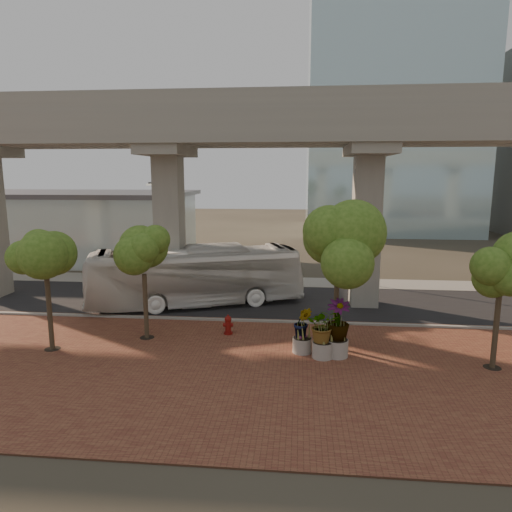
# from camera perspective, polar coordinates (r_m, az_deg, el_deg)

# --- Properties ---
(ground) EXTENTS (160.00, 160.00, 0.00)m
(ground) POSITION_cam_1_polar(r_m,az_deg,el_deg) (26.83, 0.88, -6.98)
(ground) COLOR #332F25
(ground) RESTS_ON ground
(brick_plaza) EXTENTS (70.00, 13.00, 0.06)m
(brick_plaza) POSITION_cam_1_polar(r_m,az_deg,el_deg) (19.35, -1.10, -13.86)
(brick_plaza) COLOR brown
(brick_plaza) RESTS_ON ground
(asphalt_road) EXTENTS (90.00, 8.00, 0.04)m
(asphalt_road) POSITION_cam_1_polar(r_m,az_deg,el_deg) (28.73, 1.21, -5.77)
(asphalt_road) COLOR black
(asphalt_road) RESTS_ON ground
(curb_strip) EXTENTS (70.00, 0.25, 0.16)m
(curb_strip) POSITION_cam_1_polar(r_m,az_deg,el_deg) (24.90, 0.50, -8.16)
(curb_strip) COLOR gray
(curb_strip) RESTS_ON ground
(far_sidewalk) EXTENTS (90.00, 3.00, 0.06)m
(far_sidewalk) POSITION_cam_1_polar(r_m,az_deg,el_deg) (34.04, 1.91, -3.22)
(far_sidewalk) COLOR gray
(far_sidewalk) RESTS_ON ground
(transit_viaduct) EXTENTS (72.00, 5.60, 12.40)m
(transit_viaduct) POSITION_cam_1_polar(r_m,az_deg,el_deg) (27.64, 1.26, 8.87)
(transit_viaduct) COLOR gray
(transit_viaduct) RESTS_ON ground
(station_pavilion) EXTENTS (23.00, 13.00, 6.30)m
(station_pavilion) POSITION_cam_1_polar(r_m,az_deg,el_deg) (47.28, -22.38, 3.71)
(station_pavilion) COLOR silver
(station_pavilion) RESTS_ON ground
(transit_bus) EXTENTS (13.15, 7.22, 3.59)m
(transit_bus) POSITION_cam_1_polar(r_m,az_deg,el_deg) (27.93, -7.52, -2.56)
(transit_bus) COLOR silver
(transit_bus) RESTS_ON ground
(fire_hydrant) EXTENTS (0.49, 0.44, 0.98)m
(fire_hydrant) POSITION_cam_1_polar(r_m,az_deg,el_deg) (22.98, -3.51, -8.57)
(fire_hydrant) COLOR maroon
(fire_hydrant) RESTS_ON ground
(planter_front) EXTENTS (2.01, 2.01, 2.21)m
(planter_front) POSITION_cam_1_polar(r_m,az_deg,el_deg) (20.05, 8.38, -8.88)
(planter_front) COLOR #ABA49A
(planter_front) RESTS_ON ground
(planter_right) EXTENTS (2.39, 2.39, 2.55)m
(planter_right) POSITION_cam_1_polar(r_m,az_deg,el_deg) (20.23, 10.18, -8.15)
(planter_right) COLOR gray
(planter_right) RESTS_ON ground
(planter_left) EXTENTS (1.91, 1.91, 2.11)m
(planter_left) POSITION_cam_1_polar(r_m,az_deg,el_deg) (20.53, 5.85, -8.55)
(planter_left) COLOR #AAA799
(planter_left) RESTS_ON ground
(street_tree_far_west) EXTENTS (3.34, 3.34, 6.31)m
(street_tree_far_west) POSITION_cam_1_polar(r_m,az_deg,el_deg) (22.01, -24.97, 1.15)
(street_tree_far_west) COLOR #4D3E2C
(street_tree_far_west) RESTS_ON ground
(street_tree_near_west) EXTENTS (3.17, 3.17, 5.54)m
(street_tree_near_west) POSITION_cam_1_polar(r_m,az_deg,el_deg) (22.18, -13.89, 0.07)
(street_tree_near_west) COLOR #4D3E2C
(street_tree_near_west) RESTS_ON ground
(street_tree_near_east) EXTENTS (4.39, 4.39, 6.64)m
(street_tree_near_east) POSITION_cam_1_polar(r_m,az_deg,el_deg) (20.44, 10.20, 0.90)
(street_tree_near_east) COLOR #4D3E2C
(street_tree_near_east) RESTS_ON ground
(street_tree_far_east) EXTENTS (2.99, 2.99, 5.36)m
(street_tree_far_east) POSITION_cam_1_polar(r_m,az_deg,el_deg) (20.56, 28.32, -1.92)
(street_tree_far_east) COLOR #4D3E2C
(street_tree_far_east) RESTS_ON ground
(streetlamp_west) EXTENTS (0.36, 1.07, 7.36)m
(streetlamp_west) POSITION_cam_1_polar(r_m,az_deg,el_deg) (32.76, -12.55, 3.60)
(streetlamp_west) COLOR #292A2E
(streetlamp_west) RESTS_ON ground
(streetlamp_east) EXTENTS (0.39, 1.15, 7.94)m
(streetlamp_east) POSITION_cam_1_polar(r_m,az_deg,el_deg) (33.04, 14.22, 4.17)
(streetlamp_east) COLOR #28292D
(streetlamp_east) RESTS_ON ground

